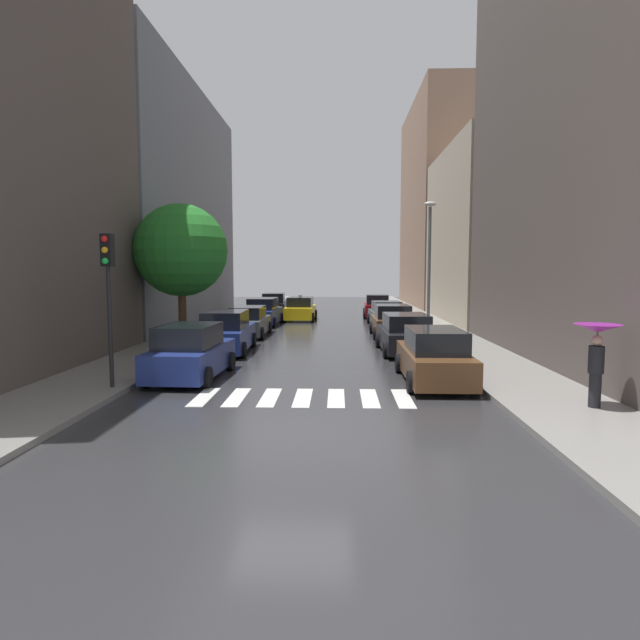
% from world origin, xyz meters
% --- Properties ---
extents(ground_plane, '(28.00, 72.00, 0.04)m').
position_xyz_m(ground_plane, '(0.00, 24.00, -0.02)').
color(ground_plane, '#2B2B2E').
extents(sidewalk_left, '(3.00, 72.00, 0.15)m').
position_xyz_m(sidewalk_left, '(-6.50, 24.00, 0.07)').
color(sidewalk_left, gray).
rests_on(sidewalk_left, ground).
extents(sidewalk_right, '(3.00, 72.00, 0.15)m').
position_xyz_m(sidewalk_right, '(6.50, 24.00, 0.07)').
color(sidewalk_right, gray).
rests_on(sidewalk_right, ground).
extents(crosswalk_stripes, '(5.85, 2.20, 0.01)m').
position_xyz_m(crosswalk_stripes, '(0.00, 3.47, 0.01)').
color(crosswalk_stripes, silver).
rests_on(crosswalk_stripes, ground).
extents(building_left_mid, '(6.00, 21.57, 15.19)m').
position_xyz_m(building_left_mid, '(-11.00, 24.75, 7.59)').
color(building_left_mid, slate).
rests_on(building_left_mid, ground).
extents(building_right_near, '(6.00, 18.29, 25.52)m').
position_xyz_m(building_right_near, '(11.00, 9.14, 12.76)').
color(building_right_near, '#564C47').
rests_on(building_right_near, ground).
extents(building_right_mid, '(6.00, 14.12, 11.46)m').
position_xyz_m(building_right_mid, '(11.00, 25.92, 5.73)').
color(building_right_mid, '#B2A38C').
rests_on(building_right_mid, ground).
extents(building_right_far, '(6.00, 17.89, 19.27)m').
position_xyz_m(building_right_far, '(11.00, 42.63, 9.64)').
color(building_right_far, '#8C6B56').
rests_on(building_right_far, ground).
extents(parked_car_left_nearest, '(2.21, 4.43, 1.74)m').
position_xyz_m(parked_car_left_nearest, '(-3.75, 6.03, 0.81)').
color(parked_car_left_nearest, navy).
rests_on(parked_car_left_nearest, ground).
extents(parked_car_left_second, '(2.16, 4.79, 1.76)m').
position_xyz_m(parked_car_left_second, '(-3.75, 11.65, 0.82)').
color(parked_car_left_second, navy).
rests_on(parked_car_left_second, ground).
extents(parked_car_left_third, '(2.04, 4.56, 1.58)m').
position_xyz_m(parked_car_left_third, '(-3.74, 17.27, 0.74)').
color(parked_car_left_third, '#474C51').
rests_on(parked_car_left_third, ground).
extents(parked_car_left_fourth, '(2.16, 4.84, 1.73)m').
position_xyz_m(parked_car_left_fourth, '(-3.73, 23.05, 0.81)').
color(parked_car_left_fourth, navy).
rests_on(parked_car_left_fourth, ground).
extents(parked_car_left_fifth, '(2.11, 4.15, 1.76)m').
position_xyz_m(parked_car_left_fifth, '(-3.84, 29.71, 0.82)').
color(parked_car_left_fifth, black).
rests_on(parked_car_left_fifth, ground).
extents(parked_car_right_nearest, '(2.01, 4.75, 1.68)m').
position_xyz_m(parked_car_right_nearest, '(3.89, 5.61, 0.79)').
color(parked_car_right_nearest, brown).
rests_on(parked_car_right_nearest, ground).
extents(parked_car_right_second, '(2.25, 4.64, 1.65)m').
position_xyz_m(parked_car_right_second, '(3.77, 11.70, 0.77)').
color(parked_car_right_second, black).
rests_on(parked_car_right_second, ground).
extents(parked_car_right_third, '(2.17, 4.21, 1.68)m').
position_xyz_m(parked_car_right_third, '(3.78, 17.34, 0.78)').
color(parked_car_right_third, brown).
rests_on(parked_car_right_third, ground).
extents(parked_car_right_fourth, '(2.25, 4.10, 1.53)m').
position_xyz_m(parked_car_right_fourth, '(3.98, 23.16, 0.72)').
color(parked_car_right_fourth, '#474C51').
rests_on(parked_car_right_fourth, ground).
extents(parked_car_right_fifth, '(2.10, 4.07, 1.69)m').
position_xyz_m(parked_car_right_fifth, '(3.81, 28.88, 0.79)').
color(parked_car_right_fifth, maroon).
rests_on(parked_car_right_fifth, ground).
extents(taxi_midroad, '(2.17, 4.46, 1.81)m').
position_xyz_m(taxi_midroad, '(-1.63, 26.52, 0.76)').
color(taxi_midroad, yellow).
rests_on(taxi_midroad, ground).
extents(pedestrian_foreground, '(1.09, 1.09, 2.01)m').
position_xyz_m(pedestrian_foreground, '(7.13, 2.10, 1.65)').
color(pedestrian_foreground, black).
rests_on(pedestrian_foreground, sidewalk_right).
extents(street_tree_left, '(4.16, 4.16, 6.28)m').
position_xyz_m(street_tree_left, '(-6.12, 13.47, 4.34)').
color(street_tree_left, '#513823').
rests_on(street_tree_left, sidewalk_left).
extents(traffic_light_left_corner, '(0.30, 0.42, 4.30)m').
position_xyz_m(traffic_light_left_corner, '(-5.45, 3.98, 3.29)').
color(traffic_light_left_corner, black).
rests_on(traffic_light_left_corner, sidewalk_left).
extents(lamp_post_right, '(0.60, 0.28, 6.73)m').
position_xyz_m(lamp_post_right, '(5.55, 16.80, 4.04)').
color(lamp_post_right, '#595B60').
rests_on(lamp_post_right, sidewalk_right).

